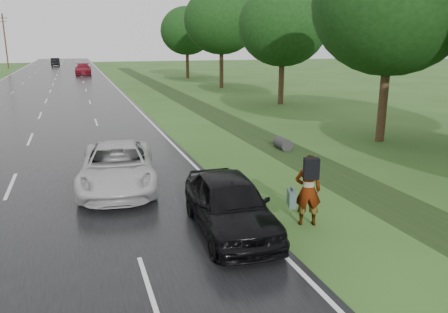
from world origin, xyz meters
name	(u,v)px	position (x,y,z in m)	size (l,w,h in m)	color
road	(52,87)	(0.00, 45.00, 0.02)	(14.00, 180.00, 0.04)	black
edge_stripe_east	(114,85)	(6.75, 45.00, 0.04)	(0.12, 180.00, 0.01)	silver
center_line	(52,87)	(0.00, 45.00, 0.04)	(0.12, 180.00, 0.01)	silver
drainage_ditch	(224,119)	(11.50, 18.71, 0.04)	(2.20, 120.00, 0.56)	black
utility_pole_distant	(5,40)	(-9.20, 85.00, 5.20)	(1.60, 0.26, 10.00)	#361F16
tree_east_b	(392,3)	(17.00, 10.00, 6.68)	(7.60, 7.60, 10.11)	#361F16
tree_east_c	(283,26)	(18.20, 24.00, 6.14)	(7.00, 7.00, 9.29)	#361F16
tree_east_d	(221,20)	(17.80, 38.00, 7.15)	(8.00, 8.00, 10.76)	#361F16
tree_east_f	(187,31)	(17.50, 52.00, 6.37)	(7.20, 7.20, 9.62)	#361F16
pedestrian	(307,189)	(8.17, 1.81, 1.03)	(0.97, 0.98, 1.99)	#A5998C
white_pickup	(118,166)	(3.57, 6.65, 0.78)	(2.47, 5.35, 1.49)	#B9B9B9
dark_sedan	(230,204)	(6.00, 2.00, 0.81)	(1.82, 4.53, 1.54)	black
far_car_red	(83,69)	(3.86, 62.98, 0.89)	(2.37, 5.82, 1.69)	maroon
far_car_dark	(55,62)	(-1.00, 92.34, 0.85)	(1.71, 4.91, 1.62)	black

